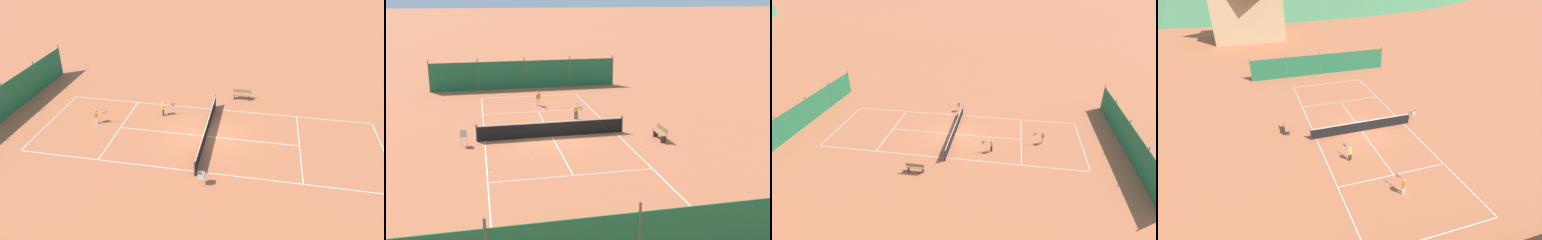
% 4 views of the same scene
% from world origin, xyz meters
% --- Properties ---
extents(ground_plane, '(600.00, 600.00, 0.00)m').
position_xyz_m(ground_plane, '(0.00, 0.00, 0.00)').
color(ground_plane, '#B7603D').
extents(court_line_markings, '(8.25, 23.85, 0.01)m').
position_xyz_m(court_line_markings, '(0.00, 0.00, 0.00)').
color(court_line_markings, white).
rests_on(court_line_markings, ground).
extents(tennis_net, '(9.18, 0.08, 1.06)m').
position_xyz_m(tennis_net, '(0.00, 0.00, 0.50)').
color(tennis_net, '#2D2D2D').
rests_on(tennis_net, ground).
extents(windscreen_fence_far, '(17.28, 0.08, 2.90)m').
position_xyz_m(windscreen_fence_far, '(-0.00, 15.50, 1.31)').
color(windscreen_fence_far, '#236B42').
rests_on(windscreen_fence_far, ground).
extents(player_near_baseline, '(0.38, 1.02, 1.17)m').
position_xyz_m(player_near_baseline, '(-0.26, -8.27, 0.69)').
color(player_near_baseline, white).
rests_on(player_near_baseline, ground).
extents(player_far_service, '(0.45, 1.02, 1.18)m').
position_xyz_m(player_far_service, '(-2.38, -3.71, 0.69)').
color(player_far_service, '#23284C').
rests_on(player_far_service, ground).
extents(tennis_ball_mid_court, '(0.07, 0.07, 0.07)m').
position_xyz_m(tennis_ball_mid_court, '(3.92, 4.69, 0.03)').
color(tennis_ball_mid_court, '#CCE033').
rests_on(tennis_ball_mid_court, ground).
extents(tennis_ball_by_net_right, '(0.07, 0.07, 0.07)m').
position_xyz_m(tennis_ball_by_net_right, '(-0.98, -4.46, 0.03)').
color(tennis_ball_by_net_right, '#CCE033').
rests_on(tennis_ball_by_net_right, ground).
extents(tennis_ball_service_box, '(0.07, 0.07, 0.07)m').
position_xyz_m(tennis_ball_service_box, '(-4.86, 3.58, 0.03)').
color(tennis_ball_service_box, '#CCE033').
rests_on(tennis_ball_service_box, ground).
extents(tennis_ball_by_net_left, '(0.07, 0.07, 0.07)m').
position_xyz_m(tennis_ball_by_net_left, '(-2.02, -7.07, 0.03)').
color(tennis_ball_by_net_left, '#CCE033').
rests_on(tennis_ball_by_net_left, ground).
extents(tennis_ball_alley_right, '(0.07, 0.07, 0.07)m').
position_xyz_m(tennis_ball_alley_right, '(4.78, -3.78, 0.03)').
color(tennis_ball_alley_right, '#CCE033').
rests_on(tennis_ball_alley_right, ground).
extents(tennis_ball_far_corner, '(0.07, 0.07, 0.07)m').
position_xyz_m(tennis_ball_far_corner, '(1.56, 2.55, 0.03)').
color(tennis_ball_far_corner, '#CCE033').
rests_on(tennis_ball_far_corner, ground).
extents(tennis_ball_near_corner, '(0.07, 0.07, 0.07)m').
position_xyz_m(tennis_ball_near_corner, '(0.22, 0.63, 0.03)').
color(tennis_ball_near_corner, '#CCE033').
rests_on(tennis_ball_near_corner, ground).
extents(tennis_ball_alley_left, '(0.07, 0.07, 0.07)m').
position_xyz_m(tennis_ball_alley_left, '(-2.30, 3.98, 0.03)').
color(tennis_ball_alley_left, '#CCE033').
rests_on(tennis_ball_alley_left, ground).
extents(ball_hopper, '(0.36, 0.36, 0.89)m').
position_xyz_m(ball_hopper, '(5.30, 0.53, 0.66)').
color(ball_hopper, '#B7B7BC').
rests_on(ball_hopper, ground).
extents(courtside_bench, '(0.36, 1.50, 0.84)m').
position_xyz_m(courtside_bench, '(-6.34, 1.98, 0.45)').
color(courtside_bench, olive).
rests_on(courtside_bench, ground).
extents(alpine_chalet, '(13.00, 10.00, 11.20)m').
position_xyz_m(alpine_chalet, '(-7.72, 39.00, 5.82)').
color(alpine_chalet, tan).
rests_on(alpine_chalet, ground).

